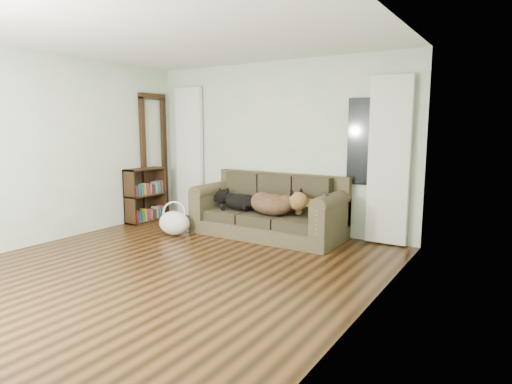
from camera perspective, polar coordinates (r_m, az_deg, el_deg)
The scene contains 15 objects.
floor at distance 5.01m, azimuth -12.14°, elevation -10.21°, with size 5.00×5.00×0.00m, color black.
ceiling at distance 4.85m, azimuth -13.19°, elevation 20.30°, with size 5.00×5.00×0.00m, color white.
wall_back at distance 6.75m, azimuth 2.57°, elevation 6.11°, with size 4.50×0.04×2.60m, color silver.
wall_left at distance 6.54m, azimuth -26.81°, elevation 5.09°, with size 0.04×5.00×2.60m, color silver.
wall_right at distance 3.55m, azimuth 14.12°, elevation 3.45°, with size 0.04×5.00×2.60m, color silver.
curtain_left at distance 7.69m, azimuth -8.84°, elevation 5.21°, with size 0.55×0.08×2.25m, color white.
curtain_right at distance 6.00m, azimuth 17.30°, elevation 3.95°, with size 0.55×0.08×2.25m, color white.
window_pane at distance 6.13m, azimuth 14.35°, elevation 6.51°, with size 0.50×0.03×1.20m, color black.
door_casing at distance 7.77m, azimuth -13.41°, elevation 4.38°, with size 0.07×0.60×2.10m, color black.
sofa at distance 6.32m, azimuth 1.51°, elevation -1.84°, with size 2.24×0.97×0.91m, color #483D32.
dog_black_lab at distance 6.55m, azimuth -2.36°, elevation -1.19°, with size 0.59×0.41×0.25m, color black.
dog_shepherd at distance 6.18m, azimuth 2.52°, elevation -1.72°, with size 0.76×0.53×0.33m, color black.
tv_remote at distance 5.70m, azimuth 9.29°, elevation -0.26°, with size 0.05×0.20×0.02m, color black.
tote_bag at distance 6.52m, azimuth -10.82°, elevation -4.26°, with size 0.50×0.38×0.36m, color silver.
bookshelf at distance 7.52m, azimuth -14.53°, elevation -0.03°, with size 0.27×0.73×0.91m, color black.
Camera 1 is at (3.35, -3.35, 1.61)m, focal length 30.00 mm.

